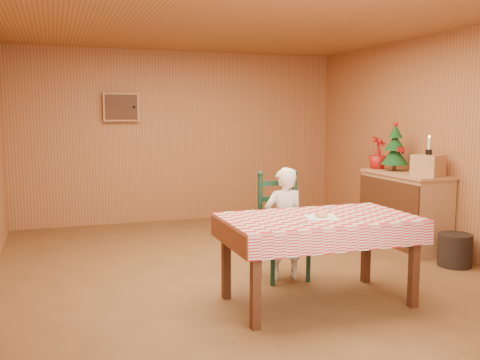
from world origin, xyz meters
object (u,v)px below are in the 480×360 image
object	(u,v)px
ladder_chair	(282,228)
christmas_tree	(395,149)
crate	(428,165)
storage_bin	(455,250)
dining_table	(318,226)
seated_child	(284,224)
shelf_unit	(404,210)

from	to	relation	value
ladder_chair	christmas_tree	size ratio (longest dim) A/B	1.74
crate	storage_bin	world-z (taller)	crate
christmas_tree	crate	bearing A→B (deg)	-90.00
dining_table	seated_child	distance (m)	0.74
christmas_tree	ladder_chair	bearing A→B (deg)	-155.07
dining_table	storage_bin	xyz separation A→B (m)	(1.94, 0.53, -0.51)
crate	storage_bin	bearing A→B (deg)	-91.66
shelf_unit	christmas_tree	bearing A→B (deg)	88.02
dining_table	ladder_chair	bearing A→B (deg)	90.00
ladder_chair	crate	bearing A→B (deg)	7.53
seated_child	storage_bin	distance (m)	1.99
dining_table	storage_bin	bearing A→B (deg)	15.23
christmas_tree	storage_bin	xyz separation A→B (m)	(-0.01, -1.17, -1.03)
christmas_tree	storage_bin	bearing A→B (deg)	-90.74
shelf_unit	storage_bin	size ratio (longest dim) A/B	3.48
crate	christmas_tree	size ratio (longest dim) A/B	0.48
dining_table	crate	distance (m)	2.25
ladder_chair	seated_child	world-z (taller)	seated_child
crate	ladder_chair	bearing A→B (deg)	-172.47
dining_table	ladder_chair	xyz separation A→B (m)	(0.00, 0.79, -0.18)
ladder_chair	christmas_tree	xyz separation A→B (m)	(1.95, 0.91, 0.71)
crate	christmas_tree	world-z (taller)	christmas_tree
seated_child	shelf_unit	distance (m)	2.07
seated_child	shelf_unit	xyz separation A→B (m)	(1.95, 0.72, -0.10)
dining_table	storage_bin	size ratio (longest dim) A/B	4.64
crate	shelf_unit	bearing A→B (deg)	91.23
ladder_chair	crate	size ratio (longest dim) A/B	3.60
dining_table	christmas_tree	world-z (taller)	christmas_tree
seated_child	shelf_unit	world-z (taller)	seated_child
shelf_unit	crate	bearing A→B (deg)	-88.77
shelf_unit	ladder_chair	bearing A→B (deg)	-161.30
ladder_chair	storage_bin	bearing A→B (deg)	-7.61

